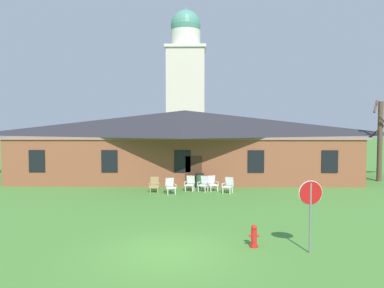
% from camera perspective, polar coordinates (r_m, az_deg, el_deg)
% --- Properties ---
extents(ground_plane, '(200.00, 200.00, 0.00)m').
position_cam_1_polar(ground_plane, '(12.76, -3.91, -16.43)').
color(ground_plane, '#477F33').
extents(brick_building, '(25.68, 10.40, 5.37)m').
position_cam_1_polar(brick_building, '(29.91, -1.09, 0.16)').
color(brick_building, brown).
rests_on(brick_building, ground).
extents(dome_tower, '(5.18, 5.18, 19.88)m').
position_cam_1_polar(dome_tower, '(48.93, -0.97, 8.78)').
color(dome_tower, beige).
rests_on(dome_tower, ground).
extents(stop_sign, '(0.80, 0.13, 2.41)m').
position_cam_1_polar(stop_sign, '(12.91, 17.77, -8.45)').
color(stop_sign, slate).
rests_on(stop_sign, ground).
extents(lawn_chair_by_porch, '(0.66, 0.69, 0.96)m').
position_cam_1_polar(lawn_chair_by_porch, '(23.36, -5.81, -6.20)').
color(lawn_chair_by_porch, tan).
rests_on(lawn_chair_by_porch, ground).
extents(lawn_chair_near_door, '(0.75, 0.80, 0.96)m').
position_cam_1_polar(lawn_chair_near_door, '(22.81, -3.38, -6.42)').
color(lawn_chair_near_door, silver).
rests_on(lawn_chair_near_door, ground).
extents(lawn_chair_left_end, '(0.72, 0.76, 0.96)m').
position_cam_1_polar(lawn_chair_left_end, '(23.75, -0.29, -6.03)').
color(lawn_chair_left_end, silver).
rests_on(lawn_chair_left_end, ground).
extents(lawn_chair_middle, '(0.79, 0.84, 0.96)m').
position_cam_1_polar(lawn_chair_middle, '(23.62, 1.84, -6.08)').
color(lawn_chair_middle, white).
rests_on(lawn_chair_middle, ground).
extents(lawn_chair_right_end, '(0.77, 0.82, 0.96)m').
position_cam_1_polar(lawn_chair_right_end, '(23.80, 3.11, -6.02)').
color(lawn_chair_right_end, white).
rests_on(lawn_chair_right_end, ground).
extents(lawn_chair_far_side, '(0.80, 0.84, 0.96)m').
position_cam_1_polar(lawn_chair_far_side, '(23.17, 5.63, -6.28)').
color(lawn_chair_far_side, white).
rests_on(lawn_chair_far_side, ground).
extents(bare_tree_beside_building, '(1.57, 1.80, 7.03)m').
position_cam_1_polar(bare_tree_beside_building, '(30.89, 27.06, 1.28)').
color(bare_tree_beside_building, brown).
rests_on(bare_tree_beside_building, ground).
extents(fire_hydrant, '(0.36, 0.28, 0.79)m').
position_cam_1_polar(fire_hydrant, '(13.38, 9.51, -13.85)').
color(fire_hydrant, red).
rests_on(fire_hydrant, ground).
extents(trash_bin, '(0.56, 0.56, 0.98)m').
position_cam_1_polar(trash_bin, '(24.84, 1.19, -5.63)').
color(trash_bin, '#335638').
rests_on(trash_bin, ground).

